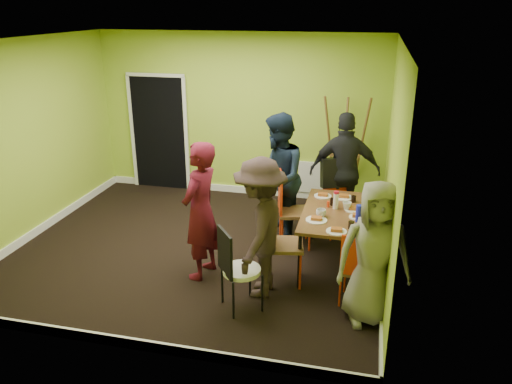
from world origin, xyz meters
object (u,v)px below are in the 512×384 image
chair_left_near (277,237)px  chair_back_end (337,181)px  person_left_near (260,228)px  person_standing (201,211)px  chair_left_far (289,205)px  dining_table (339,215)px  person_left_far (278,178)px  person_back_end (345,172)px  person_front_end (374,254)px  chair_bentwood (236,266)px  chair_front_end (357,266)px  blue_bottle (359,214)px  thermos (336,201)px  orange_bottle (328,204)px  easel (345,153)px

chair_left_near → chair_back_end: chair_back_end is taller
person_left_near → person_standing: bearing=-105.0°
chair_left_far → dining_table: bearing=46.6°
dining_table → chair_left_far: (-0.71, 0.40, -0.09)m
person_left_far → person_back_end: person_left_far is taller
person_standing → person_front_end: 2.13m
person_back_end → chair_bentwood: bearing=61.0°
chair_left_far → person_front_end: 1.95m
chair_left_near → person_left_near: 0.40m
chair_left_near → person_standing: 0.98m
chair_left_far → chair_left_near: 1.01m
chair_front_end → blue_bottle: 0.74m
person_front_end → person_back_end: bearing=89.1°
chair_left_near → thermos: chair_left_near is taller
dining_table → chair_left_near: (-0.68, -0.61, -0.09)m
chair_bentwood → person_left_near: person_left_near is taller
person_standing → person_left_far: 1.47m
thermos → orange_bottle: size_ratio=2.60×
chair_back_end → person_left_near: bearing=46.8°
person_standing → easel: bearing=160.7°
orange_bottle → chair_left_far: bearing=153.0°
chair_back_end → person_left_near: person_left_near is taller
orange_bottle → person_standing: 1.66m
easel → orange_bottle: (-0.07, -1.94, -0.14)m
easel → person_standing: easel is taller
person_standing → person_left_near: person_standing is taller
person_standing → person_back_end: (1.60, 1.87, 0.02)m
chair_front_end → person_back_end: 2.19m
chair_bentwood → easel: 3.49m
chair_left_near → chair_front_end: size_ratio=1.18×
orange_bottle → person_front_end: bearing=-64.8°
chair_left_near → easel: easel is taller
dining_table → person_back_end: (-0.02, 1.21, 0.19)m
person_left_far → person_left_near: bearing=-9.9°
person_left_near → orange_bottle: bearing=147.8°
chair_front_end → person_left_far: person_left_far is taller
chair_left_far → thermos: chair_left_far is taller
blue_bottle → person_front_end: bearing=-77.6°
chair_bentwood → thermos: 1.70m
chair_back_end → chair_bentwood: size_ratio=1.13×
person_back_end → person_standing: bearing=42.0°
chair_left_near → person_left_near: bearing=-38.0°
thermos → person_standing: (-1.57, -0.74, 0.01)m
easel → person_left_far: size_ratio=1.02×
thermos → person_left_near: person_left_near is taller
dining_table → person_front_end: 1.25m
person_front_end → orange_bottle: bearing=103.2°
easel → person_left_near: size_ratio=1.13×
chair_left_far → chair_front_end: chair_left_far is taller
person_left_near → person_back_end: person_back_end is taller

